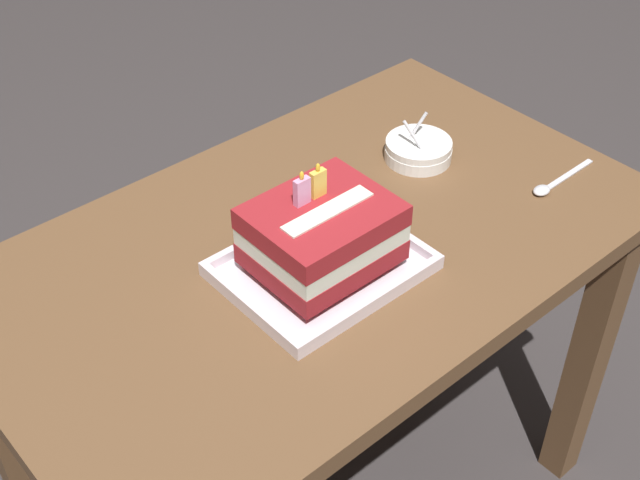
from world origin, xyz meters
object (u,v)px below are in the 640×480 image
(birthday_cake, at_px, (322,234))
(serving_spoon_near_tray, at_px, (549,186))
(bowl_stack, at_px, (418,150))
(foil_tray, at_px, (322,268))

(birthday_cake, distance_m, serving_spoon_near_tray, 0.45)
(bowl_stack, distance_m, serving_spoon_near_tray, 0.23)
(foil_tray, bearing_deg, birthday_cake, 90.00)
(bowl_stack, height_order, serving_spoon_near_tray, bowl_stack)
(bowl_stack, relative_size, serving_spoon_near_tray, 0.75)
(foil_tray, bearing_deg, bowl_stack, 19.34)
(foil_tray, height_order, serving_spoon_near_tray, foil_tray)
(foil_tray, distance_m, serving_spoon_near_tray, 0.44)
(birthday_cake, xyz_separation_m, bowl_stack, (0.33, 0.11, -0.06))
(foil_tray, xyz_separation_m, birthday_cake, (0.00, 0.00, 0.07))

